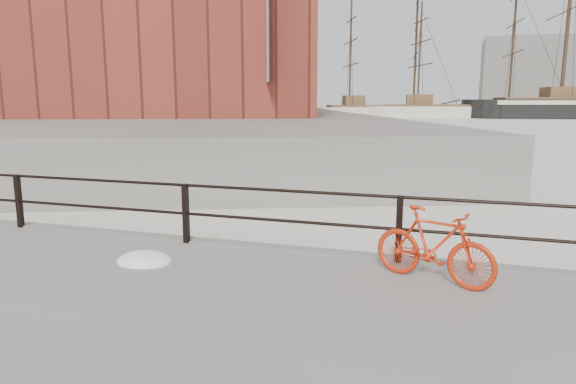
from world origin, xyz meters
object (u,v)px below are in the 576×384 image
Objects in this scene: bicycle at (434,246)px; schooner_mid at (459,118)px; workboat_near at (95,134)px; workboat_far at (153,125)px; schooner_left at (383,117)px.

bicycle is 0.05× the size of schooner_mid.
workboat_near is at bearing -127.21° from schooner_mid.
workboat_far reaches higher than bicycle.
schooner_mid reaches higher than bicycle.
bicycle is 77.15m from schooner_left.
schooner_mid is 11.52m from schooner_left.
workboat_near reaches higher than bicycle.
workboat_near is at bearing -132.31° from schooner_left.
bicycle is at bearing -97.68° from schooner_mid.
schooner_left is at bearing 119.80° from bicycle.
workboat_near is 15.37m from workboat_far.
workboat_far is (-4.06, 14.83, 0.00)m from workboat_near.
bicycle is at bearing -85.57° from workboat_near.
schooner_mid is 2.81× the size of workboat_near.
schooner_left reaches higher than bicycle.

